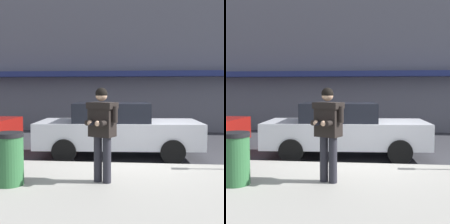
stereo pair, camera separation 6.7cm
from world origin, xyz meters
TOP-DOWN VIEW (x-y plane):
  - ground_plane at (0.00, 0.00)m, footprint 80.00×80.00m
  - sidewalk at (1.00, -2.85)m, footprint 32.00×5.30m
  - curb_paint_line at (1.00, 0.05)m, footprint 28.00×0.12m
  - storefront_facade at (1.00, 8.49)m, footprint 28.00×4.70m
  - parked_sedan_mid at (-0.55, 1.10)m, footprint 4.60×2.13m
  - man_texting_on_phone at (-0.61, -1.84)m, footprint 0.61×0.65m
  - trash_bin at (-2.31, -2.16)m, footprint 0.55×0.55m

SIDE VIEW (x-z plane):
  - ground_plane at x=0.00m, z-range 0.00..0.00m
  - curb_paint_line at x=1.00m, z-range 0.00..0.01m
  - sidewalk at x=1.00m, z-range 0.00..0.14m
  - trash_bin at x=-2.31m, z-range 0.14..1.12m
  - parked_sedan_mid at x=-0.55m, z-range 0.02..1.56m
  - man_texting_on_phone at x=-0.61m, z-range 0.35..2.15m
  - storefront_facade at x=1.00m, z-range -0.01..10.09m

